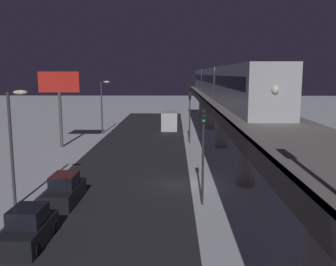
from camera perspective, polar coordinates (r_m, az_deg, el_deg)
The scene contains 12 objects.
ground_plane at distance 29.65m, azimuth 1.57°, elevation -7.91°, with size 240.00×240.00×0.00m, color silver.
avenue_asphalt at distance 29.95m, azimuth -7.20°, elevation -7.80°, with size 11.00×106.58×0.01m, color #28282D.
elevated_railway at distance 29.09m, azimuth 11.84°, elevation 1.89°, with size 5.00×106.58×5.92m.
subway_train at distance 48.68m, azimuth 7.65°, elevation 7.87°, with size 2.94×55.47×3.40m.
sedan_black at distance 20.88m, azimuth -20.52°, elevation -13.69°, with size 1.91×4.06×1.97m.
sedan_black_2 at distance 26.47m, azimuth -15.50°, elevation -8.55°, with size 1.80×4.55×1.97m.
box_truck at distance 59.17m, azimuth 0.23°, elevation 1.98°, with size 2.40×7.40×2.80m.
traffic_light_near at distance 24.37m, azimuth 5.41°, elevation -1.52°, with size 0.32×0.44×6.40m.
traffic_light_mid at distance 46.36m, azimuth 3.35°, elevation 3.54°, with size 0.32×0.44×6.40m.
commercial_billboard at distance 45.49m, azimuth -16.30°, elevation 6.41°, with size 4.80×0.36×8.90m.
street_lamp_near at distance 25.82m, azimuth -22.51°, elevation -0.19°, with size 1.35×0.44×7.65m.
street_lamp_far at distance 54.48m, azimuth -9.90°, elevation 4.89°, with size 1.35×0.44×7.65m.
Camera 1 is at (0.29, 28.36, 8.66)m, focal length 39.83 mm.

